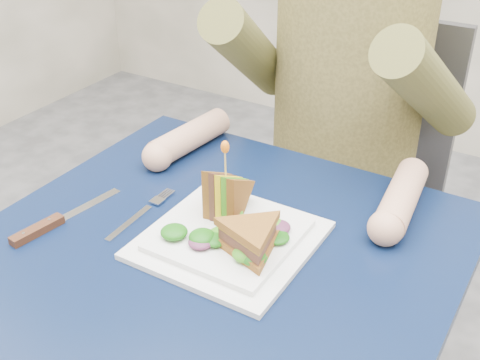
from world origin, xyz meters
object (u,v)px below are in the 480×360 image
Objects in this scene: plate at (229,238)px; sandwich_upright at (226,196)px; sandwich_flat at (251,238)px; chair at (352,175)px; knife at (48,225)px; fork at (139,215)px; table at (208,289)px; diner at (349,45)px.

sandwich_upright reaches higher than plate.
chair is at bearing 96.46° from sandwich_flat.
fork is at bearing 44.46° from knife.
diner is (-0.00, 0.55, 0.26)m from table.
plate is at bearing -87.96° from diner.
plate is at bearing -52.40° from sandwich_upright.
chair is at bearing 70.39° from knife.
sandwich_upright is 0.61× the size of knife.
chair reaches higher than knife.
fork is at bearing -103.74° from chair.
chair is (0.00, 0.66, -0.11)m from table.
fork reaches higher than table.
diner is at bearing -90.00° from chair.
table is at bearing -7.96° from fork.
fork is 0.81× the size of knife.
knife is at bearing -162.11° from table.
diner is (-0.00, -0.11, 0.37)m from chair.
knife reaches higher than fork.
chair is at bearing 90.00° from table.
plate is 0.07m from sandwich_upright.
table is at bearing -78.74° from sandwich_upright.
plate is at bearing -88.33° from chair.
fork is 0.15m from knife.
table is 0.18m from fork.
sandwich_flat is at bearing -37.98° from sandwich_upright.
sandwich_upright is (-0.02, -0.58, 0.24)m from chair.
plate is 1.17× the size of knife.
chair is at bearing 76.26° from fork.
sandwich_upright reaches higher than knife.
plate is 1.94× the size of sandwich_upright.
sandwich_flat is 0.69× the size of knife.
diner is 0.54m from plate.
chair is 0.65m from plate.
sandwich_upright is 0.16m from fork.
chair reaches higher than fork.
plate is (0.02, -0.62, 0.20)m from chair.
sandwich_flat is 0.35m from knife.
diner is at bearing 90.00° from table.
knife is at bearing -135.54° from fork.
knife is at bearing -145.84° from sandwich_upright.
plate is 1.70× the size of sandwich_flat.
sandwich_upright is at bearing -91.65° from chair.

